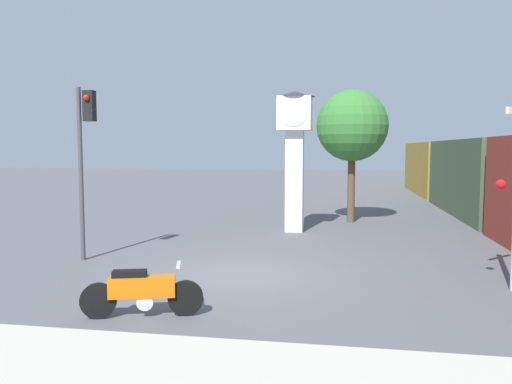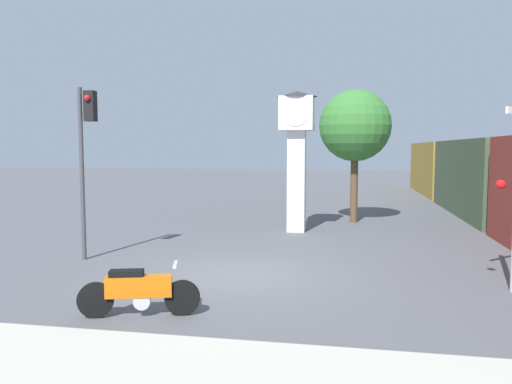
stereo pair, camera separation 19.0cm
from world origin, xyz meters
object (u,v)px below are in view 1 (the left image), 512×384
Objects in this scene: clock_tower at (295,139)px; traffic_light at (85,143)px; freight_train at (482,177)px; street_tree at (352,126)px; motorcycle at (142,292)px.

clock_tower is 7.59m from traffic_light.
clock_tower reaches higher than freight_train.
freight_train is (8.00, 6.15, -1.65)m from clock_tower.
street_tree is at bearing 49.45° from traffic_light.
clock_tower is 0.16× the size of freight_train.
freight_train is at bearing 30.40° from street_tree.
street_tree reaches higher than motorcycle.
street_tree is (2.08, 2.68, 0.56)m from clock_tower.
freight_train is at bearing 42.47° from motorcycle.
traffic_light is 11.00m from street_tree.
clock_tower is at bearing -127.81° from street_tree.
clock_tower is at bearing -142.44° from freight_train.
clock_tower is 0.94× the size of street_tree.
traffic_light is at bearing -131.77° from clock_tower.
freight_train is at bearing 37.56° from clock_tower.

